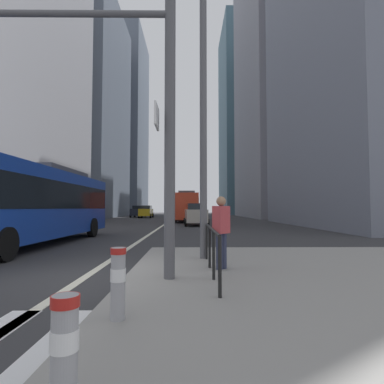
% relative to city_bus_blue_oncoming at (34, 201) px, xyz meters
% --- Properties ---
extents(ground_plane, '(160.00, 160.00, 0.00)m').
position_rel_city_bus_blue_oncoming_xyz_m(ground_plane, '(4.13, 14.14, -1.84)').
color(ground_plane, '#303033').
extents(median_island, '(9.00, 10.00, 0.15)m').
position_rel_city_bus_blue_oncoming_xyz_m(median_island, '(9.63, -6.86, -1.76)').
color(median_island, gray).
rests_on(median_island, ground).
extents(lane_centre_line, '(0.20, 80.00, 0.01)m').
position_rel_city_bus_blue_oncoming_xyz_m(lane_centre_line, '(4.13, 24.14, -1.83)').
color(lane_centre_line, beige).
rests_on(lane_centre_line, ground).
extents(office_tower_left_mid, '(12.40, 20.87, 36.66)m').
position_rel_city_bus_blue_oncoming_xyz_m(office_tower_left_mid, '(-11.87, 40.31, 16.50)').
color(office_tower_left_mid, slate).
rests_on(office_tower_left_mid, ground).
extents(office_tower_left_far, '(13.97, 18.62, 44.65)m').
position_rel_city_bus_blue_oncoming_xyz_m(office_tower_left_far, '(-11.87, 64.41, 20.49)').
color(office_tower_left_far, slate).
rests_on(office_tower_left_far, ground).
extents(office_tower_right_mid, '(10.21, 23.90, 52.32)m').
position_rel_city_bus_blue_oncoming_xyz_m(office_tower_right_mid, '(21.13, 40.55, 24.32)').
color(office_tower_right_mid, gray).
rests_on(office_tower_right_mid, ground).
extents(office_tower_right_far, '(12.40, 19.39, 48.18)m').
position_rel_city_bus_blue_oncoming_xyz_m(office_tower_right_far, '(21.13, 66.23, 22.26)').
color(office_tower_right_far, slate).
rests_on(office_tower_right_far, ground).
extents(city_bus_blue_oncoming, '(2.84, 12.18, 3.40)m').
position_rel_city_bus_blue_oncoming_xyz_m(city_bus_blue_oncoming, '(0.00, 0.00, 0.00)').
color(city_bus_blue_oncoming, '#14389E').
rests_on(city_bus_blue_oncoming, ground).
extents(city_bus_red_receding, '(2.75, 11.40, 3.40)m').
position_rel_city_bus_blue_oncoming_xyz_m(city_bus_red_receding, '(6.19, 23.95, -0.00)').
color(city_bus_red_receding, red).
rests_on(city_bus_red_receding, ground).
extents(car_oncoming_mid, '(2.21, 4.62, 1.94)m').
position_rel_city_bus_blue_oncoming_xyz_m(car_oncoming_mid, '(-2.03, 39.15, -0.85)').
color(car_oncoming_mid, '#232838').
rests_on(car_oncoming_mid, ground).
extents(car_receding_near, '(2.09, 4.54, 1.94)m').
position_rel_city_bus_blue_oncoming_xyz_m(car_receding_near, '(6.40, 41.90, -0.85)').
color(car_receding_near, silver).
rests_on(car_receding_near, ground).
extents(car_receding_far, '(2.21, 4.23, 1.94)m').
position_rel_city_bus_blue_oncoming_xyz_m(car_receding_far, '(7.03, 14.48, -0.85)').
color(car_receding_far, '#B2A899').
rests_on(car_receding_far, ground).
extents(car_oncoming_far, '(2.06, 4.57, 1.94)m').
position_rel_city_bus_blue_oncoming_xyz_m(car_oncoming_far, '(-0.40, 36.82, -0.85)').
color(car_oncoming_far, gold).
rests_on(car_oncoming_far, ground).
extents(traffic_signal_gantry, '(6.29, 0.65, 6.00)m').
position_rel_city_bus_blue_oncoming_xyz_m(traffic_signal_gantry, '(3.95, -6.79, 2.28)').
color(traffic_signal_gantry, '#515156').
rests_on(traffic_signal_gantry, median_island).
extents(street_lamp_post, '(5.50, 0.32, 8.00)m').
position_rel_city_bus_blue_oncoming_xyz_m(street_lamp_post, '(6.85, -4.28, 3.45)').
color(street_lamp_post, '#56565B').
rests_on(street_lamp_post, median_island).
extents(bollard_front, '(0.20, 0.20, 0.80)m').
position_rel_city_bus_blue_oncoming_xyz_m(bollard_front, '(5.59, -10.86, -1.24)').
color(bollard_front, '#99999E').
rests_on(bollard_front, median_island).
extents(bollard_left, '(0.20, 0.20, 0.89)m').
position_rel_city_bus_blue_oncoming_xyz_m(bollard_left, '(5.55, -9.06, -1.19)').
color(bollard_left, '#99999E').
rests_on(bollard_left, median_island).
extents(pedestrian_railing, '(0.06, 3.73, 0.98)m').
position_rel_city_bus_blue_oncoming_xyz_m(pedestrian_railing, '(6.93, -6.28, -0.98)').
color(pedestrian_railing, black).
rests_on(pedestrian_railing, median_island).
extents(pedestrian_waiting, '(0.43, 0.44, 1.66)m').
position_rel_city_bus_blue_oncoming_xyz_m(pedestrian_waiting, '(7.19, -5.82, -0.77)').
color(pedestrian_waiting, '#2D334C').
rests_on(pedestrian_waiting, median_island).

